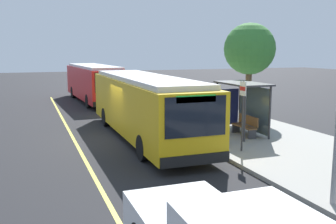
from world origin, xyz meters
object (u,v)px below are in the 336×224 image
(transit_bus_second, at_px, (94,82))
(waiting_bench, at_px, (245,125))
(pedestrian_commuter, at_px, (225,121))
(route_sign_post, at_px, (243,106))
(transit_bus_main, at_px, (144,104))

(transit_bus_second, distance_m, waiting_bench, 16.36)
(waiting_bench, xyz_separation_m, pedestrian_commuter, (0.89, -1.59, 0.48))
(route_sign_post, bearing_deg, pedestrian_commuter, 178.59)
(waiting_bench, relative_size, pedestrian_commuter, 0.95)
(route_sign_post, bearing_deg, transit_bus_second, -171.09)
(waiting_bench, height_order, pedestrian_commuter, pedestrian_commuter)
(transit_bus_second, xyz_separation_m, waiting_bench, (15.71, 4.47, -0.98))
(transit_bus_second, height_order, waiting_bench, transit_bus_second)
(transit_bus_second, height_order, route_sign_post, same)
(transit_bus_main, xyz_separation_m, route_sign_post, (4.15, 2.78, 0.34))
(pedestrian_commuter, bearing_deg, waiting_bench, 119.17)
(transit_bus_second, distance_m, route_sign_post, 18.32)
(transit_bus_second, relative_size, pedestrian_commuter, 6.50)
(transit_bus_main, relative_size, pedestrian_commuter, 6.98)
(transit_bus_second, xyz_separation_m, route_sign_post, (18.09, 2.84, 0.34))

